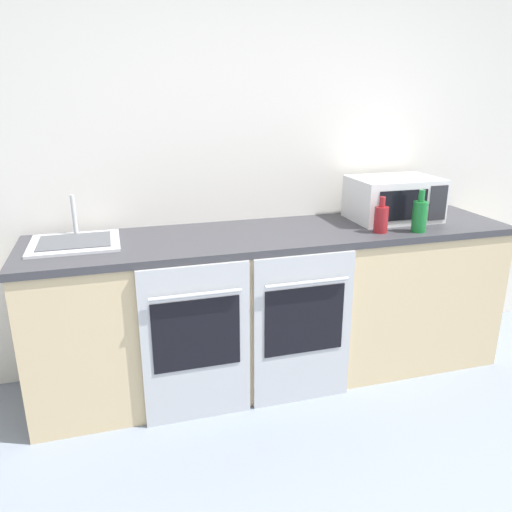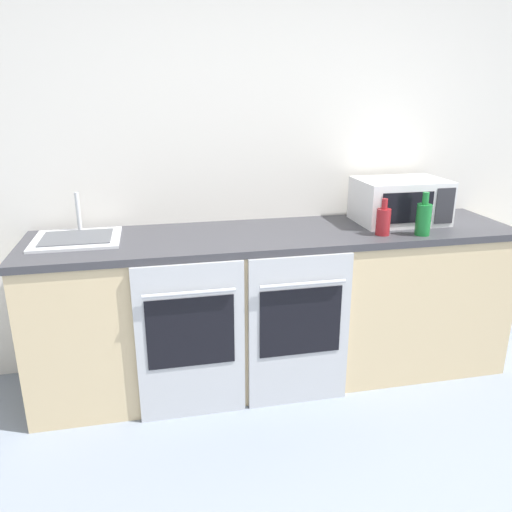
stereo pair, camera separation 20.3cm
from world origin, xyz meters
TOP-DOWN VIEW (x-y plane):
  - wall_back at (0.00, 2.14)m, footprint 10.00×0.06m
  - counter_back at (0.00, 1.79)m, footprint 2.83×0.67m
  - oven_left at (-0.54, 1.45)m, footprint 0.57×0.06m
  - oven_right at (0.05, 1.45)m, footprint 0.57×0.06m
  - microwave at (0.80, 1.86)m, footprint 0.53×0.38m
  - bottle_green at (0.79, 1.56)m, footprint 0.08×0.08m
  - bottle_red at (0.57, 1.61)m, footprint 0.08×0.08m
  - sink at (-1.11, 1.85)m, footprint 0.46×0.40m

SIDE VIEW (x-z plane):
  - oven_left at x=-0.54m, z-range 0.01..0.89m
  - oven_right at x=0.05m, z-range 0.01..0.89m
  - counter_back at x=0.00m, z-range 0.00..0.92m
  - sink at x=-1.11m, z-range 0.82..1.05m
  - bottle_red at x=0.57m, z-range 0.90..1.11m
  - bottle_green at x=0.79m, z-range 0.89..1.14m
  - microwave at x=0.80m, z-range 0.92..1.19m
  - wall_back at x=0.00m, z-range 0.00..2.60m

